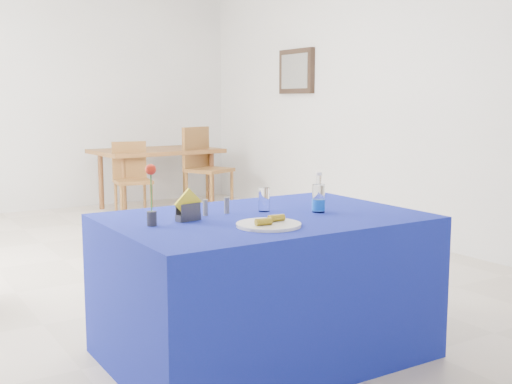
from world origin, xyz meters
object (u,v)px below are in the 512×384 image
(plate, at_px, (269,225))
(oak_table, at_px, (156,155))
(chair_bg_left, at_px, (131,174))
(chair_bg_right, at_px, (203,163))
(water_bottle, at_px, (319,199))
(blue_table, at_px, (264,286))

(plate, height_order, oak_table, plate)
(plate, distance_m, chair_bg_left, 4.60)
(chair_bg_left, bearing_deg, chair_bg_right, 11.57)
(water_bottle, height_order, oak_table, water_bottle)
(water_bottle, bearing_deg, chair_bg_right, 70.51)
(water_bottle, bearing_deg, oak_table, 76.99)
(oak_table, bearing_deg, chair_bg_left, -136.67)
(blue_table, relative_size, oak_table, 1.04)
(chair_bg_left, height_order, chair_bg_right, chair_bg_right)
(plate, xyz_separation_m, blue_table, (0.14, 0.26, -0.39))
(blue_table, bearing_deg, water_bottle, -12.82)
(water_bottle, xyz_separation_m, chair_bg_left, (0.58, 4.29, -0.32))
(oak_table, bearing_deg, blue_table, -106.63)
(oak_table, bearing_deg, chair_bg_right, -46.89)
(chair_bg_left, relative_size, chair_bg_right, 0.86)
(plate, xyz_separation_m, oak_table, (1.55, 4.98, -0.09))
(chair_bg_left, bearing_deg, plate, -93.63)
(blue_table, bearing_deg, chair_bg_left, 78.17)
(blue_table, distance_m, chair_bg_right, 4.65)
(chair_bg_right, bearing_deg, water_bottle, -131.95)
(plate, distance_m, blue_table, 0.49)
(chair_bg_left, distance_m, chair_bg_right, 0.96)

